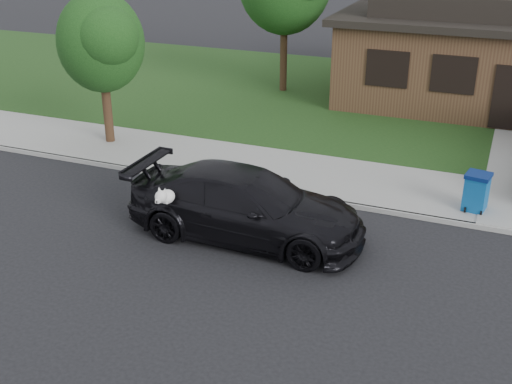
% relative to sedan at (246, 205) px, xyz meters
% --- Properties ---
extents(ground, '(120.00, 120.00, 0.00)m').
position_rel_sedan_xyz_m(ground, '(1.10, -1.11, -0.79)').
color(ground, black).
rests_on(ground, ground).
extents(sidewalk, '(60.00, 3.00, 0.12)m').
position_rel_sedan_xyz_m(sidewalk, '(1.10, 3.89, -0.73)').
color(sidewalk, gray).
rests_on(sidewalk, ground).
extents(curb, '(60.00, 0.12, 0.12)m').
position_rel_sedan_xyz_m(curb, '(1.10, 2.39, -0.73)').
color(curb, gray).
rests_on(curb, ground).
extents(lawn, '(60.00, 13.00, 0.13)m').
position_rel_sedan_xyz_m(lawn, '(1.10, 11.89, -0.72)').
color(lawn, '#193814').
rests_on(lawn, ground).
extents(sedan, '(5.43, 2.56, 1.58)m').
position_rel_sedan_xyz_m(sedan, '(0.00, 0.00, 0.00)').
color(sedan, black).
rests_on(sedan, ground).
extents(recycling_bin, '(0.65, 0.66, 0.95)m').
position_rel_sedan_xyz_m(recycling_bin, '(4.73, 3.18, -0.19)').
color(recycling_bin, '#0D4D8F').
rests_on(recycling_bin, sidewalk).
extents(tree_2, '(2.73, 2.60, 4.59)m').
position_rel_sedan_xyz_m(tree_2, '(-6.28, 4.00, 2.48)').
color(tree_2, '#332114').
rests_on(tree_2, ground).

